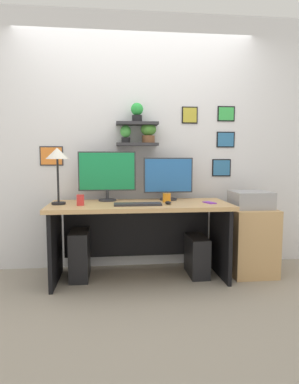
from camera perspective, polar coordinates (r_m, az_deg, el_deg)
name	(u,v)px	position (r m, az deg, el deg)	size (l,w,h in m)	color
ground_plane	(140,278)	(3.41, -1.63, -14.49)	(8.00, 8.00, 0.00)	gray
back_wall_assembly	(137,142)	(3.64, -2.20, 8.50)	(4.40, 0.24, 2.70)	silver
desk	(139,223)	(3.32, -1.74, -5.32)	(1.74, 0.68, 0.75)	tan
monitor_left	(107,174)	(3.41, -7.25, 3.12)	(0.58, 0.18, 0.50)	#2D2D33
monitor_right	(168,178)	(3.46, 3.22, 2.46)	(0.51, 0.18, 0.44)	#2D2D33
keyboard	(138,204)	(3.09, -2.02, -2.10)	(0.44, 0.14, 0.02)	#2D2D33
computer_mouse	(168,203)	(3.16, 3.19, -1.83)	(0.06, 0.09, 0.03)	black
desk_lamp	(57,157)	(3.24, -15.47, 5.70)	(0.21, 0.21, 0.53)	black
cell_phone	(210,203)	(3.29, 10.21, -1.79)	(0.07, 0.14, 0.01)	purple
coffee_mug	(167,198)	(3.30, 2.97, -0.98)	(0.08, 0.08, 0.09)	orange
pen_cup	(80,200)	(3.15, -11.72, -1.35)	(0.07, 0.07, 0.10)	red
drawer_cabinet	(250,241)	(3.62, 16.73, -7.95)	(0.44, 0.50, 0.68)	tan
printer	(251,200)	(3.54, 16.94, -1.28)	(0.38, 0.34, 0.17)	#9E9EA3
computer_tower_left	(80,254)	(3.42, -11.81, -10.38)	(0.18, 0.40, 0.47)	black
computer_tower_right	(197,256)	(3.48, 8.09, -10.70)	(0.18, 0.40, 0.40)	black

